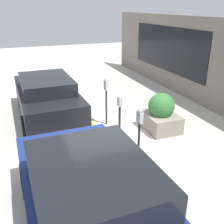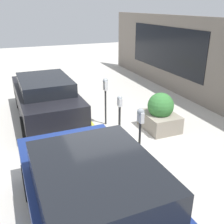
% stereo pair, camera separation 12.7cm
% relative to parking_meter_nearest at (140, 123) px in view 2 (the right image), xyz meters
% --- Properties ---
extents(ground_plane, '(40.00, 40.00, 0.00)m').
position_rel_parking_meter_nearest_xyz_m(ground_plane, '(1.21, 0.33, -1.09)').
color(ground_plane, beige).
extents(curb_strip, '(19.00, 0.16, 0.04)m').
position_rel_parking_meter_nearest_xyz_m(curb_strip, '(1.21, 0.41, -1.07)').
color(curb_strip, gold).
rests_on(curb_strip, ground_plane).
extents(parking_meter_nearest, '(0.20, 0.17, 1.45)m').
position_rel_parking_meter_nearest_xyz_m(parking_meter_nearest, '(0.00, 0.00, 0.00)').
color(parking_meter_nearest, '#232326').
rests_on(parking_meter_nearest, ground_plane).
extents(parking_meter_second, '(0.16, 0.14, 1.37)m').
position_rel_parking_meter_nearest_xyz_m(parking_meter_second, '(1.20, -0.00, -0.14)').
color(parking_meter_second, '#232326').
rests_on(parking_meter_second, ground_plane).
extents(parking_meter_middle, '(0.19, 0.16, 1.54)m').
position_rel_parking_meter_nearest_xyz_m(parking_meter_middle, '(2.44, -0.06, 0.07)').
color(parking_meter_middle, '#232326').
rests_on(parking_meter_middle, ground_plane).
extents(planter_box, '(1.19, 0.94, 1.18)m').
position_rel_parking_meter_nearest_xyz_m(planter_box, '(1.48, -1.49, -0.59)').
color(planter_box, gray).
rests_on(planter_box, ground_plane).
extents(parked_car_front, '(4.27, 2.06, 1.47)m').
position_rel_parking_meter_nearest_xyz_m(parked_car_front, '(-1.65, 1.68, -0.31)').
color(parked_car_front, navy).
rests_on(parked_car_front, ground_plane).
extents(parked_car_middle, '(4.36, 1.88, 1.44)m').
position_rel_parking_meter_nearest_xyz_m(parked_car_middle, '(3.72, 1.63, -0.32)').
color(parked_car_middle, black).
rests_on(parked_car_middle, ground_plane).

